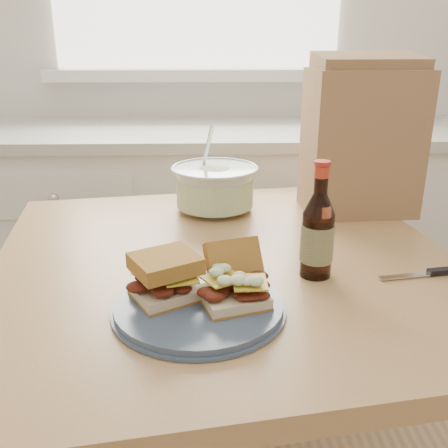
{
  "coord_description": "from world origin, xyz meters",
  "views": [
    {
      "loc": [
        0.04,
        -0.29,
        1.27
      ],
      "look_at": [
        0.07,
        0.69,
        0.9
      ],
      "focal_mm": 40.0,
      "sensor_mm": 36.0,
      "label": 1
    }
  ],
  "objects_px": {
    "plate": "(199,306)",
    "paper_bag": "(361,143)",
    "coleslaw_bowl": "(215,189)",
    "dining_table": "(227,306)",
    "beer_bottle": "(317,234)"
  },
  "relations": [
    {
      "from": "dining_table",
      "to": "paper_bag",
      "type": "distance_m",
      "value": 0.57
    },
    {
      "from": "dining_table",
      "to": "beer_bottle",
      "type": "height_order",
      "value": "beer_bottle"
    },
    {
      "from": "plate",
      "to": "paper_bag",
      "type": "height_order",
      "value": "paper_bag"
    },
    {
      "from": "plate",
      "to": "paper_bag",
      "type": "xyz_separation_m",
      "value": [
        0.42,
        0.54,
        0.18
      ]
    },
    {
      "from": "coleslaw_bowl",
      "to": "beer_bottle",
      "type": "height_order",
      "value": "coleslaw_bowl"
    },
    {
      "from": "beer_bottle",
      "to": "paper_bag",
      "type": "distance_m",
      "value": 0.46
    },
    {
      "from": "beer_bottle",
      "to": "paper_bag",
      "type": "relative_size",
      "value": 0.62
    },
    {
      "from": "plate",
      "to": "paper_bag",
      "type": "relative_size",
      "value": 0.78
    },
    {
      "from": "plate",
      "to": "coleslaw_bowl",
      "type": "xyz_separation_m",
      "value": [
        0.04,
        0.54,
        0.05
      ]
    },
    {
      "from": "paper_bag",
      "to": "dining_table",
      "type": "bearing_deg",
      "value": -143.02
    },
    {
      "from": "coleslaw_bowl",
      "to": "beer_bottle",
      "type": "relative_size",
      "value": 1.01
    },
    {
      "from": "coleslaw_bowl",
      "to": "dining_table",
      "type": "bearing_deg",
      "value": -85.95
    },
    {
      "from": "coleslaw_bowl",
      "to": "paper_bag",
      "type": "relative_size",
      "value": 0.63
    },
    {
      "from": "plate",
      "to": "beer_bottle",
      "type": "xyz_separation_m",
      "value": [
        0.23,
        0.14,
        0.08
      ]
    },
    {
      "from": "plate",
      "to": "coleslaw_bowl",
      "type": "bearing_deg",
      "value": 86.26
    }
  ]
}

